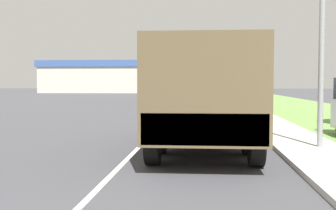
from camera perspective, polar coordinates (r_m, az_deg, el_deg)
ground_plane at (r=40.54m, az=2.29°, el=0.52°), size 180.00×180.00×0.00m
lane_centre_stripe at (r=40.54m, az=2.29°, el=0.53°), size 0.12×120.00×0.00m
sidewalk_right at (r=40.59m, az=8.65°, el=0.58°), size 1.80×120.00×0.12m
grass_strip_right at (r=41.13m, az=14.78°, el=0.48°), size 7.00×120.00×0.02m
military_truck at (r=11.09m, az=4.90°, el=2.09°), size 2.49×6.73×2.79m
car_nearest_ahead at (r=25.51m, az=4.99°, el=0.55°), size 1.85×4.78×1.48m
car_second_ahead at (r=36.72m, az=-1.31°, el=1.36°), size 1.80×4.35×1.56m
building_distant at (r=78.66m, az=-9.74°, el=3.78°), size 18.63×11.52×5.66m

